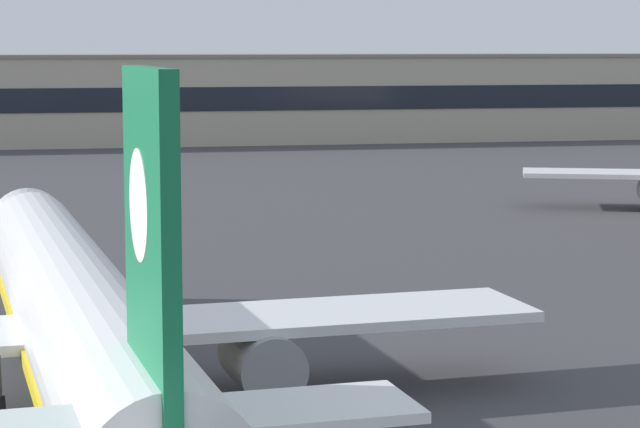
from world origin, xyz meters
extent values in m
cube|color=yellow|center=(0.00, 30.00, 0.00)|extent=(11.65, 179.66, 0.01)
cylinder|color=white|center=(-4.57, 12.18, 3.50)|extent=(6.82, 36.19, 3.80)
cone|color=white|center=(-6.20, 31.41, 3.50)|extent=(3.82, 2.89, 3.61)
cube|color=gold|center=(-4.57, 12.18, 2.46)|extent=(6.50, 33.32, 0.44)
cube|color=black|center=(-6.04, 29.52, 4.17)|extent=(2.93, 1.34, 0.60)
cube|color=white|center=(-4.62, 12.77, 2.65)|extent=(32.29, 7.48, 0.36)
cylinder|color=gray|center=(1.64, 12.30, 1.43)|extent=(2.60, 3.78, 2.30)
cylinder|color=black|center=(1.48, 14.14, 1.43)|extent=(1.96, 0.34, 1.95)
cube|color=#147042|center=(-3.24, -3.57, 8.05)|extent=(0.80, 4.82, 7.20)
cylinder|color=white|center=(-3.27, -3.27, 8.77)|extent=(0.64, 2.43, 2.40)
cube|color=white|center=(-3.19, -4.16, 4.36)|extent=(11.20, 3.72, 0.24)
cylinder|color=#4C4C51|center=(-5.80, 26.63, 1.48)|extent=(0.24, 0.24, 1.60)
cylinder|color=black|center=(-5.80, 26.63, 0.45)|extent=(0.47, 0.93, 0.90)
cylinder|color=#4C4C51|center=(-1.82, 10.40, 1.77)|extent=(0.24, 0.24, 1.60)
cylinder|color=black|center=(-1.82, 10.40, 0.65)|extent=(0.51, 1.33, 1.30)
cube|color=#B2A893|center=(0.34, 128.55, 5.15)|extent=(167.19, 12.00, 10.31)
cube|color=black|center=(0.34, 122.50, 5.55)|extent=(160.51, 0.12, 2.80)
cube|color=gray|center=(0.34, 128.55, 10.51)|extent=(167.59, 12.40, 0.40)
camera|label=1|loc=(-5.31, -30.80, 12.15)|focal=74.01mm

